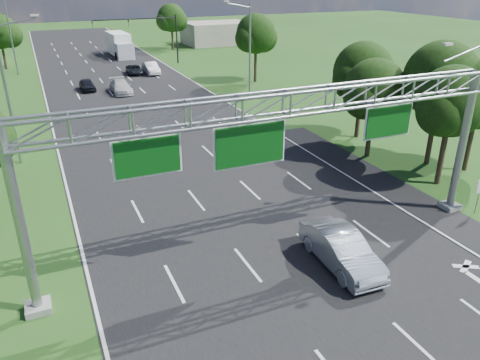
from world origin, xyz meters
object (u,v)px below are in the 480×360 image
regulatory_sign (480,189)px  silver_sedan (341,249)px  box_truck (120,45)px  sign_gantry (288,117)px  traffic_signal (153,29)px

regulatory_sign → silver_sedan: bearing=-173.1°
silver_sedan → box_truck: 65.64m
sign_gantry → regulatory_sign: size_ratio=11.19×
regulatory_sign → traffic_signal: 54.37m
traffic_signal → silver_sedan: 55.66m
regulatory_sign → silver_sedan: 10.27m
traffic_signal → silver_sedan: traffic_signal is taller
traffic_signal → box_truck: (-3.25, 10.35, -3.44)m
sign_gantry → box_truck: 63.69m
regulatory_sign → box_truck: 64.89m
sign_gantry → regulatory_sign: 13.25m
box_truck → traffic_signal: bearing=-75.9°
regulatory_sign → box_truck: (-8.17, 64.38, 0.22)m
traffic_signal → box_truck: bearing=107.4°
regulatory_sign → traffic_signal: traffic_signal is taller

